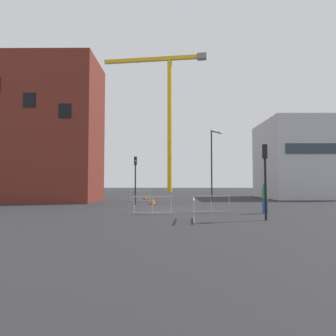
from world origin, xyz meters
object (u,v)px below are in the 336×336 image
traffic_light_crosswalk (265,169)px  traffic_cone_orange (153,201)px  pedestrian_walking (265,196)px  construction_crane (167,101)px  traffic_light_verge (135,172)px  traffic_cone_on_verge (145,197)px  streetlamp_tall (213,159)px

traffic_light_crosswalk → traffic_cone_orange: size_ratio=6.54×
pedestrian_walking → construction_crane: bearing=99.4°
traffic_light_verge → traffic_cone_on_verge: (0.17, 7.94, -2.50)m
traffic_cone_on_verge → traffic_cone_orange: 7.46m
construction_crane → traffic_light_crosswalk: 45.31m
traffic_light_verge → pedestrian_walking: traffic_light_verge is taller
streetlamp_tall → traffic_cone_orange: size_ratio=12.17×
streetlamp_tall → traffic_light_verge: bearing=-149.3°
pedestrian_walking → traffic_cone_on_verge: 16.90m
streetlamp_tall → traffic_cone_on_verge: bearing=152.4°
streetlamp_tall → construction_crane: bearing=99.9°
construction_crane → traffic_light_crosswalk: (5.46, -42.22, -15.50)m
construction_crane → traffic_cone_orange: bearing=-91.4°
construction_crane → traffic_light_verge: bearing=-94.0°
streetlamp_tall → traffic_cone_orange: streetlamp_tall is taller
pedestrian_walking → traffic_cone_on_verge: pedestrian_walking is taller
pedestrian_walking → traffic_cone_orange: size_ratio=3.10×
traffic_light_crosswalk → traffic_cone_on_verge: (-7.56, 17.76, -2.34)m
streetlamp_tall → traffic_light_verge: (-7.19, -4.27, -1.46)m
pedestrian_walking → traffic_cone_orange: pedestrian_walking is taller
traffic_cone_orange → traffic_light_crosswalk: bearing=-59.0°
traffic_light_verge → traffic_cone_orange: size_ratio=7.00×
construction_crane → traffic_light_verge: 35.92m
traffic_light_verge → traffic_light_crosswalk: bearing=-51.8°
construction_crane → traffic_cone_orange: (-0.79, -31.81, -17.80)m
traffic_light_crosswalk → traffic_cone_on_verge: size_ratio=7.66×
streetlamp_tall → traffic_cone_on_verge: size_ratio=14.26×
traffic_light_crosswalk → pedestrian_walking: traffic_light_crosswalk is taller
traffic_cone_orange → traffic_light_verge: bearing=-158.1°
construction_crane → streetlamp_tall: construction_crane is taller
pedestrian_walking → traffic_cone_on_verge: (-8.57, 14.55, -0.83)m
traffic_light_verge → pedestrian_walking: size_ratio=2.26×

